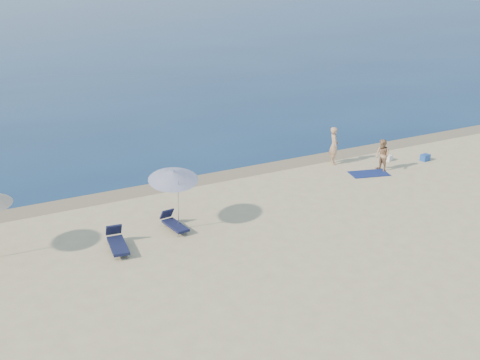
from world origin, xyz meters
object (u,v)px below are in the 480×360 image
object	(u,v)px
person_right	(382,155)
blue_cooler	(425,158)
umbrella_near	(173,176)
person_left	(334,145)

from	to	relation	value
person_right	blue_cooler	world-z (taller)	person_right
person_right	blue_cooler	distance (m)	3.19
umbrella_near	blue_cooler	bearing A→B (deg)	21.58
blue_cooler	umbrella_near	world-z (taller)	umbrella_near
person_right	umbrella_near	distance (m)	11.91
person_left	blue_cooler	bearing A→B (deg)	-88.23
person_right	blue_cooler	xyz separation A→B (m)	(3.13, 0.14, -0.64)
person_right	blue_cooler	bearing A→B (deg)	90.96
umbrella_near	person_left	bearing A→B (deg)	34.22
umbrella_near	person_right	bearing A→B (deg)	22.39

